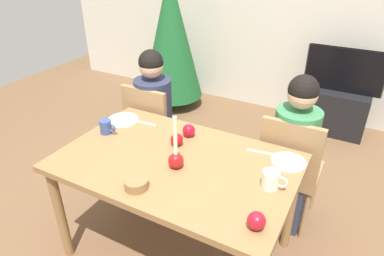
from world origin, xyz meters
The scene contains 21 objects.
ground_plane centered at (0.00, 0.00, 0.00)m, with size 7.68×7.68×0.00m, color brown.
back_wall centered at (0.00, 2.60, 1.30)m, with size 6.40×0.10×2.60m, color beige.
dining_table centered at (0.00, 0.00, 0.67)m, with size 1.40×0.90×0.75m.
chair_left centered at (-0.60, 0.61, 0.51)m, with size 0.40×0.40×0.90m.
chair_right centered at (0.55, 0.61, 0.51)m, with size 0.40×0.40×0.90m.
person_left_child centered at (-0.60, 0.64, 0.57)m, with size 0.30×0.30×1.17m.
person_right_child centered at (0.55, 0.64, 0.57)m, with size 0.30×0.30×1.17m.
tv_stand centered at (0.67, 2.30, 0.24)m, with size 0.64×0.40×0.48m, color black.
tv centered at (0.67, 2.30, 0.71)m, with size 0.79×0.05×0.46m.
christmas_tree centered at (-1.28, 2.04, 0.89)m, with size 0.76×0.76×1.72m.
candle_centerpiece centered at (0.04, -0.06, 0.82)m, with size 0.09×0.09×0.33m.
plate_left centered at (-0.60, 0.25, 0.76)m, with size 0.22×0.22×0.01m, color white.
plate_right centered at (0.59, 0.29, 0.76)m, with size 0.20×0.20×0.01m, color silver.
mug_left centered at (-0.58, 0.05, 0.80)m, with size 0.12×0.08×0.09m.
mug_right centered at (0.57, 0.02, 0.80)m, with size 0.14×0.09×0.10m.
fork_left centered at (-0.43, 0.29, 0.75)m, with size 0.18×0.01×0.01m, color silver.
fork_right centered at (0.42, 0.32, 0.75)m, with size 0.18×0.01×0.01m, color silver.
bowl_walnuts centered at (-0.05, -0.32, 0.78)m, with size 0.13×0.13×0.05m, color olive.
apple_near_candle centered at (-0.07, 0.28, 0.79)m, with size 0.09×0.09×0.09m, color #B50F23.
apple_by_left_plate centered at (0.60, -0.29, 0.79)m, with size 0.09×0.09×0.09m, color #AD1322.
apple_by_right_mug centered at (-0.08, 0.15, 0.79)m, with size 0.08×0.08×0.08m, color #B01014.
Camera 1 is at (0.88, -1.42, 1.89)m, focal length 31.72 mm.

